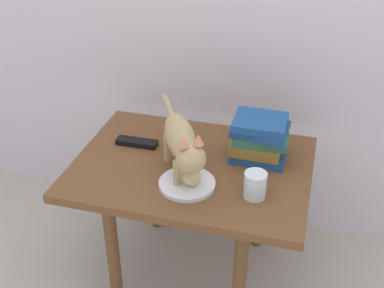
# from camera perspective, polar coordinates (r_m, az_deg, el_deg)

# --- Properties ---
(ground_plane) EXTENTS (6.00, 6.00, 0.00)m
(ground_plane) POSITION_cam_1_polar(r_m,az_deg,el_deg) (1.99, 0.00, -14.42)
(ground_plane) COLOR #B2A899
(side_table) EXTENTS (0.80, 0.59, 0.50)m
(side_table) POSITION_cam_1_polar(r_m,az_deg,el_deg) (1.70, 0.00, -4.21)
(side_table) COLOR brown
(side_table) RESTS_ON ground
(plate) EXTENTS (0.18, 0.18, 0.01)m
(plate) POSITION_cam_1_polar(r_m,az_deg,el_deg) (1.56, -0.58, -4.65)
(plate) COLOR white
(plate) RESTS_ON side_table
(bread_roll) EXTENTS (0.08, 0.09, 0.05)m
(bread_roll) POSITION_cam_1_polar(r_m,az_deg,el_deg) (1.54, -0.07, -3.74)
(bread_roll) COLOR #E0BC7A
(bread_roll) RESTS_ON plate
(cat) EXTENTS (0.26, 0.43, 0.23)m
(cat) POSITION_cam_1_polar(r_m,az_deg,el_deg) (1.53, -1.15, 0.25)
(cat) COLOR tan
(cat) RESTS_ON side_table
(book_stack) EXTENTS (0.20, 0.17, 0.15)m
(book_stack) POSITION_cam_1_polar(r_m,az_deg,el_deg) (1.67, 7.83, 0.66)
(book_stack) COLOR #1E4C8C
(book_stack) RESTS_ON side_table
(candle_jar) EXTENTS (0.07, 0.07, 0.08)m
(candle_jar) POSITION_cam_1_polar(r_m,az_deg,el_deg) (1.51, 7.35, -4.90)
(candle_jar) COLOR silver
(candle_jar) RESTS_ON side_table
(tv_remote) EXTENTS (0.15, 0.05, 0.02)m
(tv_remote) POSITION_cam_1_polar(r_m,az_deg,el_deg) (1.77, -6.44, 0.19)
(tv_remote) COLOR black
(tv_remote) RESTS_ON side_table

